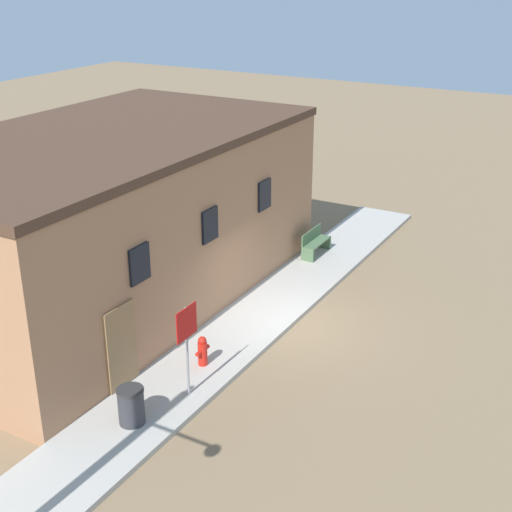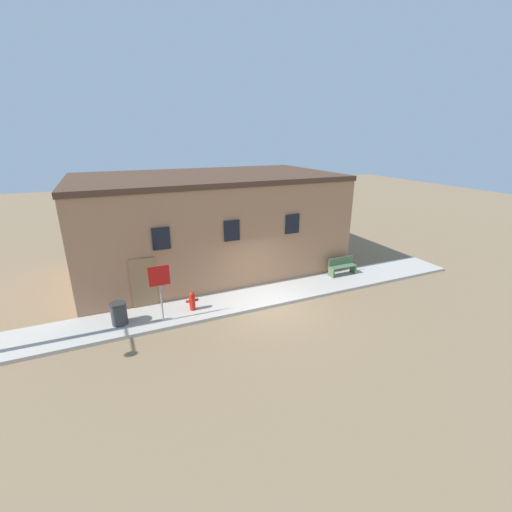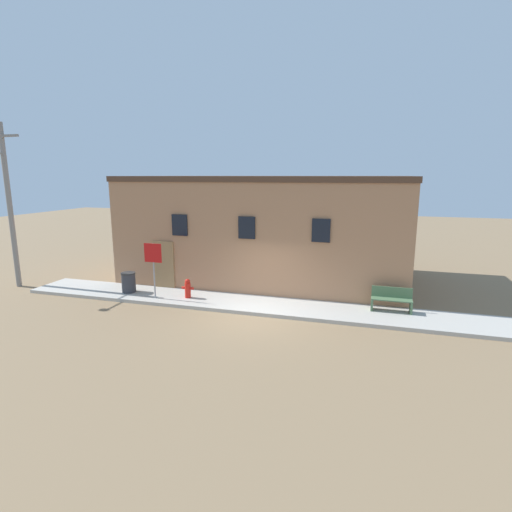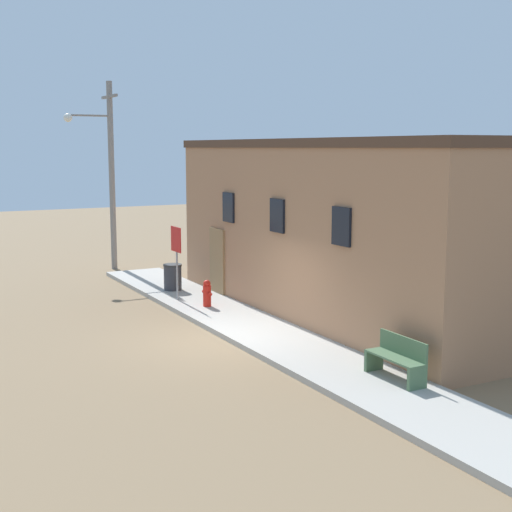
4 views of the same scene
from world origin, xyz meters
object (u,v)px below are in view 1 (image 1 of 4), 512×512
fire_hydrant (203,351)px  stop_sign (187,334)px  trash_bin (131,406)px  bench (315,243)px

fire_hydrant → stop_sign: size_ratio=0.35×
fire_hydrant → trash_bin: size_ratio=0.92×
fire_hydrant → trash_bin: bearing=179.7°
stop_sign → bench: (9.06, 1.08, -1.16)m
fire_hydrant → stop_sign: bearing=-160.3°
fire_hydrant → bench: bench is taller
fire_hydrant → stop_sign: 1.78m
stop_sign → bench: 9.20m
bench → trash_bin: bench is taller
bench → trash_bin: (-10.57, -0.62, 0.00)m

